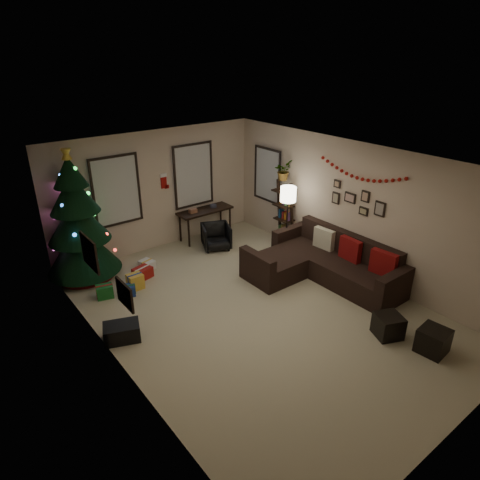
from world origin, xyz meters
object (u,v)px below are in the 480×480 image
at_px(christmas_tree, 78,225).
at_px(bookshelf, 285,215).
at_px(desk, 205,213).
at_px(sofa, 322,264).
at_px(desk_chair, 216,236).

height_order(christmas_tree, bookshelf, christmas_tree).
bearing_deg(christmas_tree, desk, 0.98).
relative_size(sofa, desk, 2.10).
height_order(desk, bookshelf, bookshelf).
bearing_deg(bookshelf, desk_chair, 148.34).
relative_size(sofa, desk_chair, 4.86).
distance_m(christmas_tree, desk_chair, 3.04).
bearing_deg(desk, christmas_tree, -179.02).
distance_m(christmas_tree, sofa, 4.90).
relative_size(sofa, bookshelf, 1.81).
bearing_deg(bookshelf, christmas_tree, 161.23).
distance_m(christmas_tree, desk, 3.04).
relative_size(christmas_tree, sofa, 0.95).
bearing_deg(desk_chair, desk, 101.21).
xyz_separation_m(christmas_tree, bookshelf, (4.22, -1.44, -0.36)).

